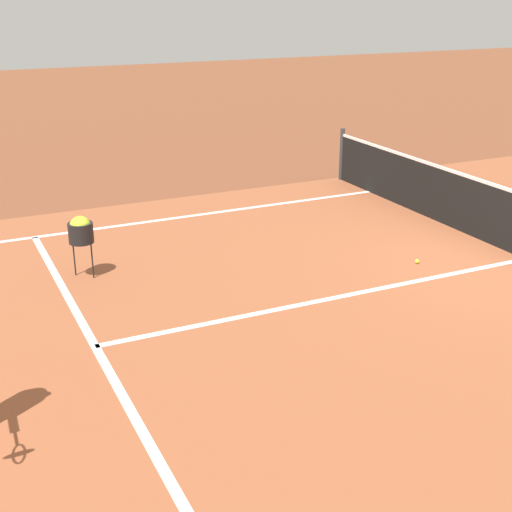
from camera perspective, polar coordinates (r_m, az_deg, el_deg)
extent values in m
cube|color=white|center=(12.05, -15.14, 1.77)|extent=(0.10, 11.89, 0.01)
cube|color=white|center=(8.23, -12.73, -7.06)|extent=(8.22, 0.10, 0.01)
cube|color=white|center=(9.33, 6.73, -3.24)|extent=(0.10, 6.40, 0.01)
cylinder|color=#33383D|center=(14.97, 6.87, 8.09)|extent=(0.09, 0.09, 1.07)
cylinder|color=black|center=(9.98, -13.83, 1.81)|extent=(0.34, 0.34, 0.28)
cylinder|color=black|center=(10.18, -14.32, -0.18)|extent=(0.02, 0.02, 0.50)
cylinder|color=black|center=(10.03, -12.95, -0.38)|extent=(0.02, 0.02, 0.50)
sphere|color=#CCE033|center=(9.95, -13.87, 2.30)|extent=(0.29, 0.29, 0.29)
sphere|color=#CCE033|center=(10.61, 12.76, -0.43)|extent=(0.07, 0.07, 0.07)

